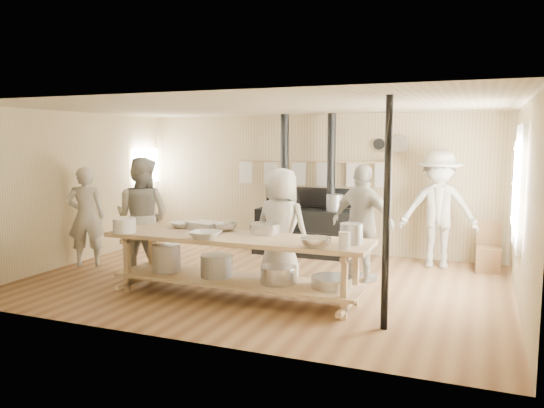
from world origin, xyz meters
name	(u,v)px	position (x,y,z in m)	size (l,w,h in m)	color
ground	(263,282)	(0.00, 0.00, 0.00)	(7.00, 7.00, 0.00)	brown
room_shell	(262,174)	(0.00, 0.00, 1.62)	(7.00, 7.00, 7.00)	tan
window_right	(519,187)	(3.47, 0.60, 1.50)	(0.09, 1.50, 1.65)	beige
left_opening	(146,166)	(-3.45, 2.00, 1.60)	(0.00, 0.90, 0.90)	white
stove	(306,226)	(-0.01, 2.12, 0.52)	(1.90, 0.75, 2.60)	black
towel_rail	(312,170)	(0.00, 2.40, 1.56)	(3.00, 0.04, 0.47)	tan
back_wall_shelf	(391,147)	(1.46, 2.43, 2.00)	(0.63, 0.14, 0.32)	tan
prep_table	(236,260)	(-0.01, -0.90, 0.52)	(3.60, 0.90, 0.85)	tan
support_post	(387,215)	(2.05, -1.35, 1.30)	(0.08, 0.08, 2.60)	black
cook_far_left	(86,217)	(-3.15, -0.16, 0.84)	(0.61, 0.40, 1.69)	#B2AE9E
cook_left	(142,217)	(-1.92, -0.30, 0.93)	(0.90, 0.70, 1.86)	#B2AE9E
cook_center	(281,228)	(0.36, -0.16, 0.86)	(0.84, 0.55, 1.73)	#B2AE9E
cook_right	(363,223)	(1.38, 0.58, 0.89)	(1.04, 0.43, 1.77)	#B2AE9E
cook_by_window	(438,209)	(2.35, 1.95, 0.98)	(1.27, 0.73, 1.97)	#B2AE9E
chair	(488,257)	(3.15, 1.95, 0.24)	(0.39, 0.39, 0.80)	brown
bowl_white_a	(183,225)	(-1.02, -0.57, 0.89)	(0.33, 0.33, 0.08)	white
bowl_steel_a	(224,227)	(-0.34, -0.57, 0.91)	(0.35, 0.35, 0.11)	silver
bowl_white_b	(206,235)	(-0.28, -1.23, 0.90)	(0.40, 0.40, 0.10)	white
bowl_steel_b	(316,242)	(1.20, -1.23, 0.91)	(0.37, 0.37, 0.12)	silver
roasting_pan	(204,225)	(-0.66, -0.57, 0.90)	(0.47, 0.32, 0.11)	#B2B2B7
mixing_bowl_large	(265,228)	(0.27, -0.57, 0.92)	(0.43, 0.43, 0.14)	silver
bucket_galv	(351,234)	(1.55, -0.88, 0.98)	(0.28, 0.28, 0.26)	gray
deep_bowl_enamel	(124,226)	(-1.55, -1.23, 0.95)	(0.31, 0.31, 0.19)	white
pitcher	(344,241)	(1.55, -1.23, 0.95)	(0.13, 0.13, 0.21)	white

